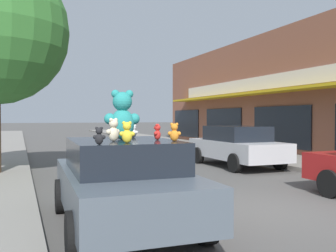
{
  "coord_description": "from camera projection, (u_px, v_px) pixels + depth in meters",
  "views": [
    {
      "loc": [
        -4.53,
        -6.12,
        1.84
      ],
      "look_at": [
        -0.58,
        3.81,
        1.6
      ],
      "focal_mm": 40.0,
      "sensor_mm": 36.0,
      "label": 1
    }
  ],
  "objects": [
    {
      "name": "ground_plane",
      "position": [
        266.0,
        210.0,
        7.4
      ],
      "size": [
        260.0,
        260.0,
        0.0
      ],
      "primitive_type": "plane",
      "color": "#514F4C"
    },
    {
      "name": "plush_art_car",
      "position": [
        123.0,
        180.0,
        6.31
      ],
      "size": [
        2.17,
        4.23,
        1.47
      ],
      "rotation": [
        0.0,
        0.0,
        -0.04
      ],
      "color": "#4C5660",
      "rests_on": "ground_plane"
    },
    {
      "name": "teddy_bear_giant",
      "position": [
        122.0,
        116.0,
        6.38
      ],
      "size": [
        0.63,
        0.4,
        0.85
      ],
      "rotation": [
        0.0,
        0.0,
        3.05
      ],
      "color": "teal",
      "rests_on": "plush_art_car"
    },
    {
      "name": "teddy_bear_black",
      "position": [
        99.0,
        136.0,
        5.21
      ],
      "size": [
        0.19,
        0.14,
        0.25
      ],
      "rotation": [
        0.0,
        0.0,
        2.69
      ],
      "color": "black",
      "rests_on": "plush_art_car"
    },
    {
      "name": "teddy_bear_red",
      "position": [
        157.0,
        132.0,
        6.28
      ],
      "size": [
        0.17,
        0.19,
        0.27
      ],
      "rotation": [
        0.0,
        0.0,
        4.08
      ],
      "color": "red",
      "rests_on": "plush_art_car"
    },
    {
      "name": "teddy_bear_blue",
      "position": [
        123.0,
        132.0,
        6.78
      ],
      "size": [
        0.17,
        0.1,
        0.22
      ],
      "rotation": [
        0.0,
        0.0,
        3.06
      ],
      "color": "blue",
      "rests_on": "plush_art_car"
    },
    {
      "name": "teddy_bear_white",
      "position": [
        133.0,
        131.0,
        6.98
      ],
      "size": [
        0.17,
        0.16,
        0.25
      ],
      "rotation": [
        0.0,
        0.0,
        2.39
      ],
      "color": "white",
      "rests_on": "plush_art_car"
    },
    {
      "name": "teddy_bear_orange",
      "position": [
        174.0,
        132.0,
        5.95
      ],
      "size": [
        0.22,
        0.17,
        0.29
      ],
      "rotation": [
        0.0,
        0.0,
        2.65
      ],
      "color": "orange",
      "rests_on": "plush_art_car"
    },
    {
      "name": "teddy_bear_yellow",
      "position": [
        127.0,
        133.0,
        5.52
      ],
      "size": [
        0.24,
        0.18,
        0.32
      ],
      "rotation": [
        0.0,
        0.0,
        2.71
      ],
      "color": "yellow",
      "rests_on": "plush_art_car"
    },
    {
      "name": "teddy_bear_cream",
      "position": [
        113.0,
        130.0,
        5.87
      ],
      "size": [
        0.27,
        0.22,
        0.37
      ],
      "rotation": [
        0.0,
        0.0,
        3.68
      ],
      "color": "beige",
      "rests_on": "plush_art_car"
    },
    {
      "name": "parked_car_far_center",
      "position": [
        236.0,
        145.0,
        14.07
      ],
      "size": [
        2.04,
        4.4,
        1.52
      ],
      "color": "#B7B7BC",
      "rests_on": "ground_plane"
    }
  ]
}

